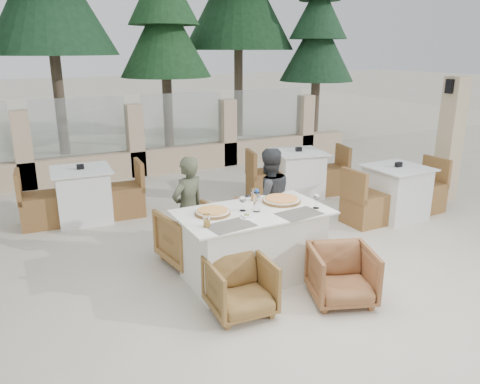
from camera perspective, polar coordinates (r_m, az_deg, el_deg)
name	(u,v)px	position (r m, az deg, el deg)	size (l,w,h in m)	color
ground	(255,274)	(5.31, 1.83, -9.96)	(80.00, 80.00, 0.00)	beige
sand_patch	(69,117)	(18.43, -20.12, 8.55)	(30.00, 16.00, 0.01)	beige
perimeter_wall_far	(135,135)	(9.36, -12.67, 6.74)	(10.00, 0.34, 1.60)	#CDB190
lantern_pillar	(450,139)	(8.41, 24.25, 5.91)	(0.34, 0.34, 2.00)	#CDB590
pine_mid_left	(49,9)	(11.73, -22.23, 19.99)	(2.86, 2.86, 6.50)	#1C4225
pine_centre	(165,45)	(11.95, -9.13, 17.29)	(2.20, 2.20, 5.00)	#204C25
pine_mid_right	(238,10)	(13.44, -0.20, 21.29)	(2.99, 2.99, 6.80)	#193C1F
pine_far_right	(317,55)	(13.19, 9.37, 16.16)	(1.98, 1.98, 4.50)	#1D4125
dining_table	(253,245)	(5.08, 1.56, -6.44)	(1.60, 0.90, 0.77)	white
placemat_near_left	(231,226)	(4.54, -1.16, -4.12)	(0.45, 0.30, 0.00)	#625E54
placemat_near_right	(299,214)	(4.90, 7.24, -2.64)	(0.45, 0.30, 0.00)	#59554C
pizza_left	(213,212)	(4.85, -3.35, -2.45)	(0.37, 0.37, 0.05)	orange
pizza_right	(281,200)	(5.25, 5.08, -0.93)	(0.43, 0.43, 0.06)	orange
water_bottle	(257,200)	(4.90, 2.05, -1.03)	(0.07, 0.07, 0.24)	#BDE2F8
wine_glass_centre	(243,202)	(4.92, 0.32, -1.29)	(0.08, 0.08, 0.18)	silver
wine_glass_corner	(316,200)	(5.07, 9.29, -0.98)	(0.08, 0.08, 0.18)	silver
beer_glass_left	(207,221)	(4.50, -4.08, -3.50)	(0.06, 0.06, 0.13)	gold
beer_glass_right	(254,195)	(5.26, 1.73, -0.33)	(0.07, 0.07, 0.14)	orange
olive_dish	(247,216)	(4.74, 0.84, -2.95)	(0.11, 0.11, 0.04)	white
armchair_far_left	(193,236)	(5.50, -5.78, -5.33)	(0.69, 0.71, 0.65)	olive
armchair_far_right	(262,224)	(5.89, 2.70, -3.98)	(0.64, 0.66, 0.60)	#955B36
armchair_near_left	(240,287)	(4.49, 0.05, -11.47)	(0.58, 0.59, 0.54)	brown
armchair_near_right	(342,275)	(4.78, 12.32, -9.86)	(0.59, 0.61, 0.56)	brown
diner_left	(188,209)	(5.47, -6.33, -2.09)	(0.46, 0.30, 1.25)	#464A36
diner_right	(268,200)	(5.72, 3.44, -0.98)	(0.63, 0.49, 1.29)	#343639
bg_table_a	(83,195)	(7.14, -18.58, -0.34)	(1.64, 0.82, 0.77)	white
bg_table_b	(298,174)	(8.00, 7.06, 2.25)	(1.64, 0.82, 0.77)	white
bg_table_c	(396,192)	(7.27, 18.46, -0.03)	(1.64, 0.82, 0.77)	silver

